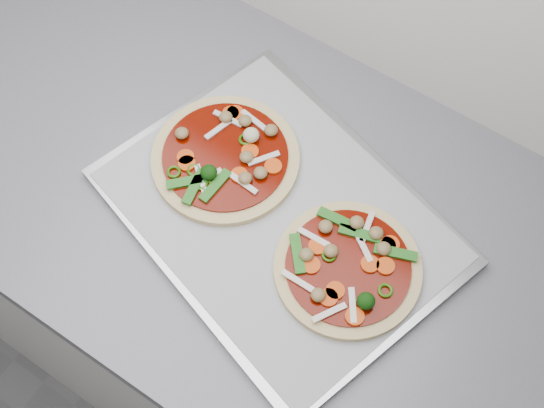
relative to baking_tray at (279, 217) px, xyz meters
The scene contains 4 objects.
baking_tray is the anchor object (origin of this frame).
parchment 0.01m from the baking_tray, ahead, with size 0.45×0.33×0.00m, color #A0A0A5.
pizza_left 0.12m from the baking_tray, 165.17° to the left, with size 0.23×0.23×0.04m.
pizza_right 0.12m from the baking_tray, ahead, with size 0.21×0.21×0.03m.
Camera 1 is at (-0.27, 0.90, 1.85)m, focal length 50.00 mm.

